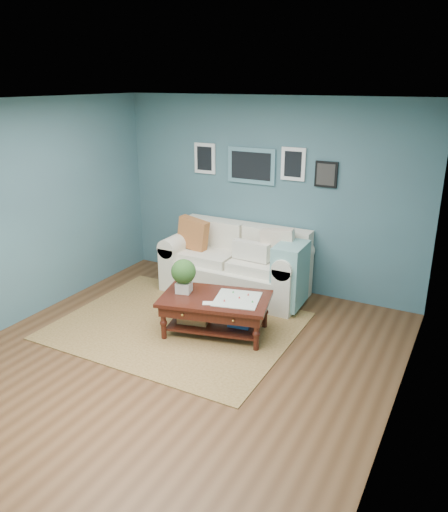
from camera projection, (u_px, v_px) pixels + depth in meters
The scene contains 4 objects.
room_shell at pixel (171, 241), 4.99m from camera, with size 5.00×5.02×2.70m.
area_rug at pixel (177, 326), 6.19m from camera, with size 2.83×2.26×0.01m, color brown.
loveseat at pixel (242, 265), 7.01m from camera, with size 2.05×0.93×1.05m.
coffee_table at pixel (210, 303), 5.91m from camera, with size 1.41×1.03×0.89m.
Camera 1 is at (2.70, -3.89, 2.89)m, focal length 35.00 mm.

